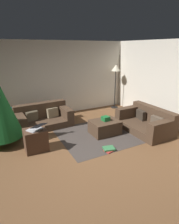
# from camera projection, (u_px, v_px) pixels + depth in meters

# --- Properties ---
(ground_plane) EXTENTS (6.40, 6.40, 0.00)m
(ground_plane) POSITION_uv_depth(u_px,v_px,m) (86.00, 156.00, 4.30)
(ground_plane) COLOR brown
(rear_partition) EXTENTS (6.40, 0.12, 2.60)m
(rear_partition) POSITION_uv_depth(u_px,v_px,m) (46.00, 80.00, 6.50)
(rear_partition) COLOR silver
(rear_partition) RESTS_ON ground_plane
(couch_left) EXTENTS (1.71, 1.00, 0.69)m
(couch_left) POSITION_uv_depth(u_px,v_px,m) (43.00, 117.00, 5.93)
(couch_left) COLOR #473323
(couch_left) RESTS_ON ground_plane
(couch_right) EXTENTS (1.00, 1.63, 0.68)m
(couch_right) POSITION_uv_depth(u_px,v_px,m) (147.00, 122.00, 5.56)
(couch_right) COLOR #473323
(couch_right) RESTS_ON ground_plane
(ottoman) EXTENTS (0.80, 0.61, 0.39)m
(ottoman) POSITION_uv_depth(u_px,v_px,m) (105.00, 127.00, 5.38)
(ottoman) COLOR #473323
(ottoman) RESTS_ON ground_plane
(gift_box) EXTENTS (0.22, 0.21, 0.12)m
(gift_box) POSITION_uv_depth(u_px,v_px,m) (106.00, 119.00, 5.32)
(gift_box) COLOR #19662D
(gift_box) RESTS_ON ottoman
(tv_remote) EXTENTS (0.06, 0.16, 0.02)m
(tv_remote) POSITION_uv_depth(u_px,v_px,m) (104.00, 120.00, 5.34)
(tv_remote) COLOR black
(tv_remote) RESTS_ON ottoman
(side_table) EXTENTS (0.52, 0.44, 0.54)m
(side_table) POSITION_uv_depth(u_px,v_px,m) (36.00, 140.00, 4.48)
(side_table) COLOR #4C3323
(side_table) RESTS_ON ground_plane
(laptop) EXTENTS (0.49, 0.51, 0.18)m
(laptop) POSITION_uv_depth(u_px,v_px,m) (36.00, 128.00, 4.35)
(laptop) COLOR silver
(laptop) RESTS_ON side_table
(book_stack) EXTENTS (0.31, 0.29, 0.07)m
(book_stack) POSITION_uv_depth(u_px,v_px,m) (109.00, 149.00, 4.53)
(book_stack) COLOR #B7332D
(book_stack) RESTS_ON ground_plane
(corner_lamp) EXTENTS (0.36, 0.36, 1.74)m
(corner_lamp) POSITION_uv_depth(u_px,v_px,m) (116.00, 71.00, 7.28)
(corner_lamp) COLOR black
(corner_lamp) RESTS_ON ground_plane
(area_rug) EXTENTS (2.60, 2.00, 0.01)m
(area_rug) POSITION_uv_depth(u_px,v_px,m) (105.00, 133.00, 5.44)
(area_rug) COLOR #413934
(area_rug) RESTS_ON ground_plane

